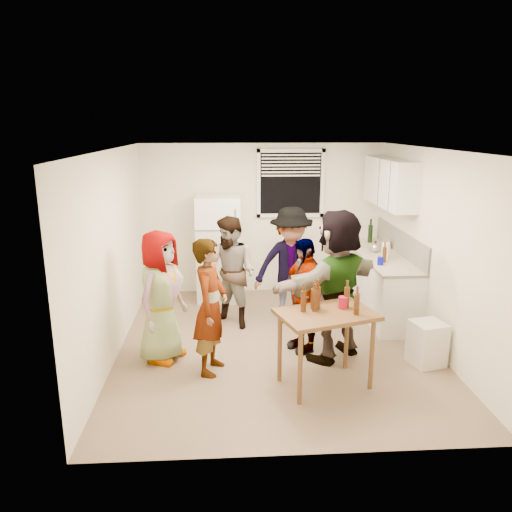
{
  "coord_description": "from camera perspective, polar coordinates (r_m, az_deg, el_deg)",
  "views": [
    {
      "loc": [
        -0.63,
        -5.97,
        2.78
      ],
      "look_at": [
        -0.24,
        0.21,
        1.15
      ],
      "focal_mm": 35.0,
      "sensor_mm": 36.0,
      "label": 1
    }
  ],
  "objects": [
    {
      "name": "paper_towel",
      "position": [
        7.49,
        14.52,
        -0.28
      ],
      "size": [
        0.11,
        0.11,
        0.24
      ],
      "primitive_type": "cylinder",
      "color": "white",
      "rests_on": "countertop"
    },
    {
      "name": "serving_table",
      "position": [
        5.75,
        7.75,
        -14.32
      ],
      "size": [
        1.16,
        0.94,
        0.85
      ],
      "primitive_type": null,
      "rotation": [
        0.0,
        0.0,
        0.3
      ],
      "color": "brown",
      "rests_on": "ground"
    },
    {
      "name": "guest_orange",
      "position": [
        6.39,
        8.86,
        -11.24
      ],
      "size": [
        2.48,
        2.51,
        0.55
      ],
      "primitive_type": "imported",
      "rotation": [
        0.0,
        0.0,
        3.78
      ],
      "color": "#E17E42",
      "rests_on": "ground"
    },
    {
      "name": "picture_frame",
      "position": [
        8.1,
        14.88,
        1.3
      ],
      "size": [
        0.02,
        0.16,
        0.13
      ],
      "primitive_type": "cube",
      "color": "tan",
      "rests_on": "countertop"
    },
    {
      "name": "refrigerator",
      "position": [
        8.09,
        -4.31,
        0.89
      ],
      "size": [
        0.7,
        0.7,
        1.7
      ],
      "primitive_type": "cube",
      "color": "white",
      "rests_on": "ground"
    },
    {
      "name": "upper_cabinets",
      "position": [
        7.77,
        15.07,
        8.11
      ],
      "size": [
        0.34,
        1.6,
        0.7
      ],
      "primitive_type": "cube",
      "color": "white",
      "rests_on": "room"
    },
    {
      "name": "red_cup",
      "position": [
        5.53,
        9.87,
        -5.9
      ],
      "size": [
        0.1,
        0.1,
        0.13
      ],
      "primitive_type": "cylinder",
      "color": "#A90F2B",
      "rests_on": "serving_table"
    },
    {
      "name": "beer_bottle_table",
      "position": [
        5.48,
        7.0,
        -5.99
      ],
      "size": [
        0.06,
        0.06,
        0.25
      ],
      "primitive_type": "cylinder",
      "color": "#47230C",
      "rests_on": "serving_table"
    },
    {
      "name": "guest_back_left",
      "position": [
        7.21,
        -2.72,
        -7.96
      ],
      "size": [
        1.56,
        1.72,
        0.6
      ],
      "primitive_type": "imported",
      "rotation": [
        0.0,
        0.0,
        -0.64
      ],
      "color": "#4F3223",
      "rests_on": "ground"
    },
    {
      "name": "guest_back_right",
      "position": [
        7.42,
        3.88,
        -7.31
      ],
      "size": [
        1.34,
        1.83,
        0.62
      ],
      "primitive_type": "imported",
      "rotation": [
        0.0,
        0.0,
        0.16
      ],
      "color": "#3D3E42",
      "rests_on": "ground"
    },
    {
      "name": "beer_bottle_counter",
      "position": [
        7.28,
        14.4,
        -0.7
      ],
      "size": [
        0.06,
        0.06,
        0.22
      ],
      "primitive_type": "cylinder",
      "color": "#47230C",
      "rests_on": "countertop"
    },
    {
      "name": "room",
      "position": [
        6.62,
        2.26,
        -10.11
      ],
      "size": [
        4.0,
        4.5,
        2.5
      ],
      "primitive_type": null,
      "color": "white",
      "rests_on": "ground"
    },
    {
      "name": "window",
      "position": [
        8.31,
        3.97,
        8.27
      ],
      "size": [
        1.12,
        0.1,
        1.06
      ],
      "primitive_type": null,
      "color": "white",
      "rests_on": "room"
    },
    {
      "name": "trash_bin",
      "position": [
        6.36,
        18.95,
        -9.53
      ],
      "size": [
        0.43,
        0.43,
        0.53
      ],
      "primitive_type": "cube",
      "rotation": [
        0.0,
        0.0,
        0.24
      ],
      "color": "silver",
      "rests_on": "ground"
    },
    {
      "name": "guest_stripe",
      "position": [
        6.01,
        -5.03,
        -12.87
      ],
      "size": [
        1.68,
        0.98,
        0.38
      ],
      "primitive_type": "imported",
      "rotation": [
        0.0,
        0.0,
        1.3
      ],
      "color": "#141933",
      "rests_on": "ground"
    },
    {
      "name": "blue_cup",
      "position": [
        7.13,
        14.0,
        -0.99
      ],
      "size": [
        0.08,
        0.08,
        0.11
      ],
      "primitive_type": "cylinder",
      "color": "#080ABB",
      "rests_on": "countertop"
    },
    {
      "name": "counter_lower",
      "position": [
        7.85,
        13.89,
        -3.12
      ],
      "size": [
        0.6,
        2.2,
        0.86
      ],
      "primitive_type": "cube",
      "color": "white",
      "rests_on": "ground"
    },
    {
      "name": "backsplash",
      "position": [
        7.78,
        16.19,
        1.52
      ],
      "size": [
        0.03,
        2.2,
        0.36
      ],
      "primitive_type": "cube",
      "color": "#AFA9A0",
      "rests_on": "countertop"
    },
    {
      "name": "countertop",
      "position": [
        7.73,
        14.09,
        0.06
      ],
      "size": [
        0.64,
        2.22,
        0.04
      ],
      "primitive_type": "cube",
      "color": "beige",
      "rests_on": "counter_lower"
    },
    {
      "name": "guest_black",
      "position": [
        6.53,
        5.34,
        -10.52
      ],
      "size": [
        1.68,
        1.38,
        0.36
      ],
      "primitive_type": "imported",
      "rotation": [
        0.0,
        0.0,
        -1.14
      ],
      "color": "black",
      "rests_on": "ground"
    },
    {
      "name": "wine_bottle",
      "position": [
        8.46,
        12.87,
        1.53
      ],
      "size": [
        0.07,
        0.07,
        0.29
      ],
      "primitive_type": "cylinder",
      "color": "black",
      "rests_on": "countertop"
    },
    {
      "name": "guest_grey",
      "position": [
        6.37,
        -10.46,
        -11.39
      ],
      "size": [
        1.79,
        1.42,
        0.51
      ],
      "primitive_type": "imported",
      "rotation": [
        0.0,
        0.0,
        1.11
      ],
      "color": "#969696",
      "rests_on": "ground"
    },
    {
      "name": "kettle",
      "position": [
        7.84,
        13.45,
        0.45
      ],
      "size": [
        0.26,
        0.23,
        0.18
      ],
      "primitive_type": null,
      "rotation": [
        0.0,
        0.0,
        -0.26
      ],
      "color": "silver",
      "rests_on": "countertop"
    }
  ]
}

